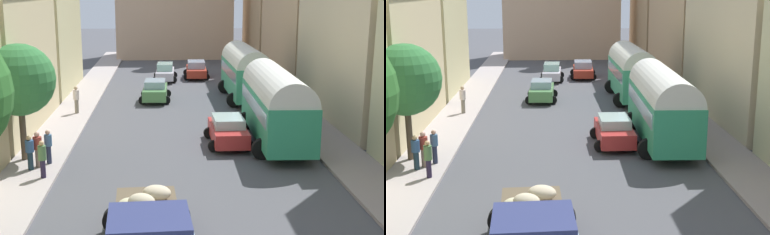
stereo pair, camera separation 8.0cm
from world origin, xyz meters
TOP-DOWN VIEW (x-y plane):
  - ground_plane at (0.00, 27.00)m, footprint 154.00×154.00m
  - sidewalk_left at (-7.25, 27.00)m, footprint 2.50×70.00m
  - sidewalk_right at (7.25, 27.00)m, footprint 2.50×70.00m
  - building_left_2 at (-10.53, 24.51)m, footprint 4.47×11.61m
  - building_left_3 at (-10.78, 36.52)m, footprint 5.02×10.52m
  - building_right_2 at (11.16, 26.13)m, footprint 5.32×13.72m
  - building_right_3 at (10.54, 40.65)m, footprint 4.07×14.38m
  - building_right_4 at (10.80, 54.83)m, footprint 5.07×12.30m
  - distant_church at (-0.00, 57.36)m, footprint 13.19×6.04m
  - parked_bus_0 at (4.46, 20.86)m, footprint 3.37×9.16m
  - parked_bus_1 at (4.54, 32.25)m, footprint 3.36×8.46m
  - car_0 at (-1.96, 32.07)m, footprint 2.33×4.04m
  - car_1 at (-1.21, 40.81)m, footprint 2.22×4.30m
  - car_2 at (1.95, 20.60)m, footprint 2.35×4.08m
  - car_3 at (1.61, 42.19)m, footprint 2.42×4.42m
  - pedestrian_0 at (-7.26, 16.67)m, footprint 0.47×0.47m
  - pedestrian_1 at (-7.00, 17.03)m, footprint 0.52×0.52m
  - pedestrian_2 at (-6.49, 15.61)m, footprint 0.46×0.46m
  - pedestrian_3 at (-6.93, 27.78)m, footprint 0.55×0.55m
  - pedestrian_4 at (-6.63, 17.51)m, footprint 0.37×0.37m
  - roadside_tree_2 at (-7.90, 18.22)m, footprint 3.29×3.29m

SIDE VIEW (x-z plane):
  - ground_plane at x=0.00m, z-range 0.00..0.00m
  - sidewalk_left at x=-7.25m, z-range 0.00..0.14m
  - sidewalk_right at x=7.25m, z-range 0.00..0.14m
  - car_2 at x=1.95m, z-range 0.01..1.51m
  - car_0 at x=-1.96m, z-range 0.01..1.53m
  - car_3 at x=1.61m, z-range 0.00..1.54m
  - car_1 at x=-1.21m, z-range 0.00..1.54m
  - pedestrian_0 at x=-7.26m, z-range 0.11..1.82m
  - pedestrian_4 at x=-6.63m, z-range 0.12..1.84m
  - pedestrian_1 at x=-7.00m, z-range 0.12..1.89m
  - pedestrian_2 at x=-6.49m, z-range 0.13..1.89m
  - pedestrian_3 at x=-6.93m, z-range 0.13..2.01m
  - parked_bus_1 at x=4.54m, z-range 0.19..4.13m
  - parked_bus_0 at x=4.46m, z-range 0.20..4.12m
  - roadside_tree_2 at x=-7.90m, z-range 1.12..6.68m
  - building_left_2 at x=-10.53m, z-range 0.03..8.44m
  - building_right_2 at x=11.16m, z-range 0.00..9.48m
  - building_left_3 at x=-10.78m, z-range 0.03..9.89m
  - distant_church at x=0.00m, z-range -3.11..15.09m
  - building_right_4 at x=10.80m, z-range 0.03..12.89m
  - building_right_3 at x=10.54m, z-range 0.00..13.86m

